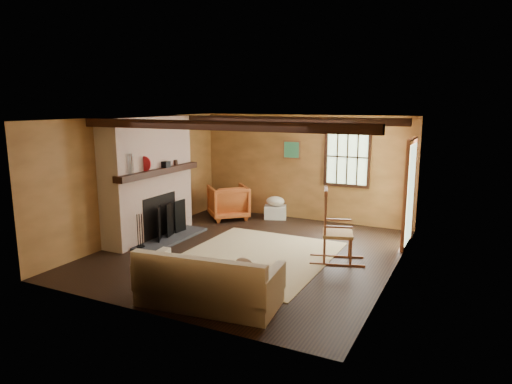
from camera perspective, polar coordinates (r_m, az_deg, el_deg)
The scene contains 10 objects.
ground at distance 8.33m, azimuth -0.79°, elevation -7.54°, with size 5.50×5.50×0.00m, color black.
room_envelope at distance 8.09m, azimuth 1.40°, elevation 3.80°, with size 5.02×5.52×2.44m.
fireplace at distance 9.26m, azimuth -13.18°, elevation 1.11°, with size 1.02×2.30×2.40m.
rug at distance 8.07m, azimuth -0.17°, elevation -8.13°, with size 2.50×3.00×0.01m, color tan.
rocking_chair at distance 7.84m, azimuth 9.85°, elevation -4.81°, with size 1.02×0.73×1.27m.
sofa at distance 6.20m, azimuth -6.00°, elevation -11.62°, with size 1.97×1.05×0.76m.
firewood_pile at distance 11.33m, azimuth -4.27°, elevation -1.96°, with size 0.61×0.11×0.22m.
laundry_basket at distance 10.68m, azimuth 2.43°, elevation -2.52°, with size 0.50×0.38×0.30m, color white.
basket_pillow at distance 10.62m, azimuth 2.44°, elevation -1.15°, with size 0.44×0.35×0.22m, color silver.
armchair at distance 10.64m, azimuth -3.49°, elevation -1.25°, with size 0.84×0.86×0.78m, color #BF6026.
Camera 1 is at (3.60, -7.02, 2.66)m, focal length 32.00 mm.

